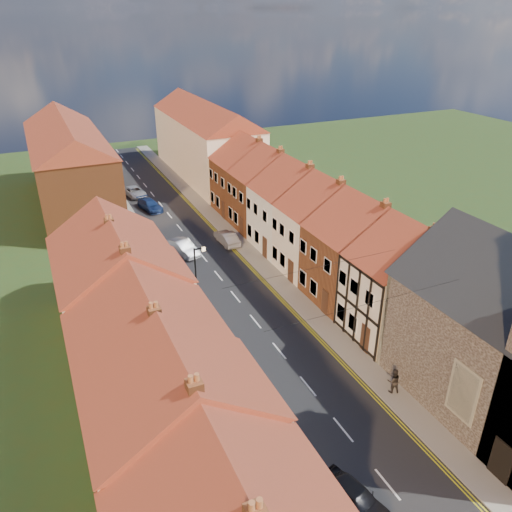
% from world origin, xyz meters
% --- Properties ---
extents(road, '(7.00, 90.00, 0.02)m').
position_xyz_m(road, '(0.00, 30.00, 0.01)').
color(road, black).
rests_on(road, ground).
extents(pavement_left, '(1.80, 90.00, 0.12)m').
position_xyz_m(pavement_left, '(-4.40, 30.00, 0.06)').
color(pavement_left, gray).
rests_on(pavement_left, ground).
extents(pavement_right, '(1.80, 90.00, 0.12)m').
position_xyz_m(pavement_right, '(4.40, 30.00, 0.06)').
color(pavement_right, gray).
rests_on(pavement_right, ground).
extents(cottage_r_tudor, '(8.30, 5.20, 9.00)m').
position_xyz_m(cottage_r_tudor, '(9.27, 12.70, 4.47)').
color(cottage_r_tudor, white).
rests_on(cottage_r_tudor, ground).
extents(cottage_r_white_near, '(8.30, 6.00, 9.00)m').
position_xyz_m(cottage_r_white_near, '(9.30, 18.10, 4.47)').
color(cottage_r_white_near, brown).
rests_on(cottage_r_white_near, ground).
extents(cottage_r_cream_mid, '(8.30, 5.20, 9.00)m').
position_xyz_m(cottage_r_cream_mid, '(9.30, 23.50, 4.48)').
color(cottage_r_cream_mid, white).
rests_on(cottage_r_cream_mid, ground).
extents(cottage_r_pink, '(8.30, 6.00, 9.00)m').
position_xyz_m(cottage_r_pink, '(9.30, 28.90, 4.47)').
color(cottage_r_pink, white).
rests_on(cottage_r_pink, ground).
extents(cottage_r_white_far, '(8.30, 5.20, 9.00)m').
position_xyz_m(cottage_r_white_far, '(9.30, 34.30, 4.48)').
color(cottage_r_white_far, brown).
rests_on(cottage_r_white_far, ground).
extents(cottage_r_cream_far, '(8.30, 6.00, 9.00)m').
position_xyz_m(cottage_r_cream_far, '(9.30, 39.70, 4.47)').
color(cottage_r_cream_far, brown).
rests_on(cottage_r_cream_far, ground).
extents(cottage_l_cream, '(8.30, 6.30, 9.10)m').
position_xyz_m(cottage_l_cream, '(-9.30, 5.55, 4.52)').
color(cottage_l_cream, white).
rests_on(cottage_l_cream, ground).
extents(cottage_l_white, '(8.30, 6.90, 8.80)m').
position_xyz_m(cottage_l_white, '(-9.30, 11.95, 4.37)').
color(cottage_l_white, white).
rests_on(cottage_l_white, ground).
extents(cottage_l_brick_mid, '(8.30, 5.70, 9.10)m').
position_xyz_m(cottage_l_brick_mid, '(-9.30, 18.05, 4.53)').
color(cottage_l_brick_mid, white).
rests_on(cottage_l_brick_mid, ground).
extents(cottage_l_pink, '(8.30, 6.30, 8.80)m').
position_xyz_m(cottage_l_pink, '(-9.30, 23.85, 4.37)').
color(cottage_l_pink, white).
rests_on(cottage_l_pink, ground).
extents(block_right_far, '(8.30, 24.20, 10.50)m').
position_xyz_m(block_right_far, '(9.30, 55.00, 5.29)').
color(block_right_far, white).
rests_on(block_right_far, ground).
extents(block_left_far, '(8.30, 24.20, 10.50)m').
position_xyz_m(block_left_far, '(-9.30, 50.00, 5.29)').
color(block_left_far, brown).
rests_on(block_left_far, ground).
extents(lamppost, '(0.88, 0.15, 6.00)m').
position_xyz_m(lamppost, '(-3.81, 20.00, 3.54)').
color(lamppost, black).
rests_on(lamppost, pavement_left).
extents(car_near, '(2.49, 4.06, 1.29)m').
position_xyz_m(car_near, '(-2.24, 1.67, 0.65)').
color(car_near, black).
rests_on(car_near, ground).
extents(car_mid, '(2.49, 4.35, 1.36)m').
position_xyz_m(car_mid, '(-1.50, 31.58, 0.68)').
color(car_mid, '#B8BBC0').
rests_on(car_mid, ground).
extents(car_far, '(2.61, 4.53, 1.24)m').
position_xyz_m(car_far, '(-1.57, 44.62, 0.62)').
color(car_far, navy).
rests_on(car_far, ground).
extents(car_distant, '(2.70, 4.56, 1.19)m').
position_xyz_m(car_distant, '(-2.20, 50.17, 0.59)').
color(car_distant, '#BABDC2').
rests_on(car_distant, ground).
extents(pedestrian_right, '(0.98, 0.86, 1.67)m').
position_xyz_m(pedestrian_right, '(4.45, 7.30, 0.96)').
color(pedestrian_right, black).
rests_on(pedestrian_right, pavement_right).
extents(car_mid_b, '(1.50, 4.00, 1.30)m').
position_xyz_m(car_mid_b, '(3.20, 32.00, 0.65)').
color(car_mid_b, '#96979C').
rests_on(car_mid_b, ground).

